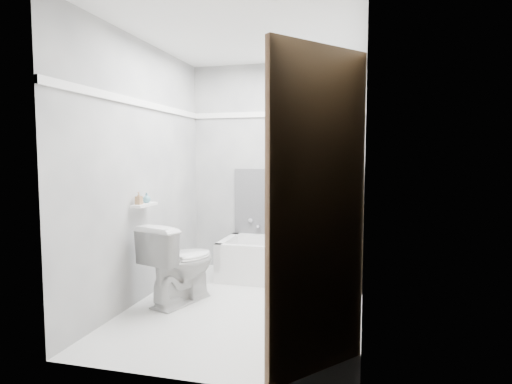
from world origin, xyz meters
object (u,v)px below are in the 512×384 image
(bathtub, at_px, (290,261))
(office_chair, at_px, (329,217))
(door, at_px, (360,221))
(soap_bottle_a, at_px, (139,199))
(soap_bottle_b, at_px, (147,198))
(toilet, at_px, (180,263))

(bathtub, xyz_separation_m, office_chair, (0.42, 0.02, 0.49))
(office_chair, bearing_deg, door, -80.52)
(soap_bottle_a, distance_m, soap_bottle_b, 0.14)
(toilet, bearing_deg, office_chair, -123.70)
(office_chair, relative_size, soap_bottle_a, 9.73)
(door, height_order, soap_bottle_a, door)
(bathtub, height_order, soap_bottle_b, soap_bottle_b)
(office_chair, bearing_deg, toilet, -141.61)
(bathtub, height_order, soap_bottle_a, soap_bottle_a)
(office_chair, relative_size, toilet, 1.56)
(bathtub, xyz_separation_m, toilet, (-0.85, -0.95, 0.15))
(bathtub, relative_size, toilet, 2.02)
(soap_bottle_b, bearing_deg, office_chair, 31.80)
(bathtub, distance_m, office_chair, 0.64)
(office_chair, bearing_deg, bathtub, -176.66)
(office_chair, height_order, soap_bottle_b, office_chair)
(soap_bottle_a, height_order, soap_bottle_b, soap_bottle_a)
(office_chair, distance_m, door, 2.27)
(soap_bottle_a, xyz_separation_m, soap_bottle_b, (0.00, 0.14, -0.01))
(door, height_order, soap_bottle_b, door)
(office_chair, bearing_deg, soap_bottle_a, -143.71)
(toilet, height_order, soap_bottle_b, soap_bottle_b)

